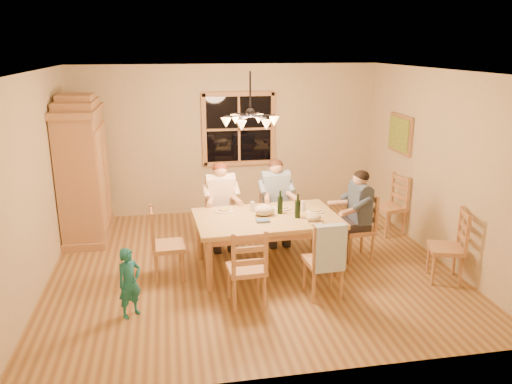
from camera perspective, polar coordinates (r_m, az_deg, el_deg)
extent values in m
plane|color=brown|center=(7.19, -0.60, -8.36)|extent=(5.50, 5.50, 0.00)
cube|color=white|center=(6.53, -0.67, 13.66)|extent=(5.50, 5.00, 0.02)
cube|color=#C1B488|center=(9.15, -3.24, 5.95)|extent=(5.50, 0.02, 2.70)
cube|color=#C1B488|center=(6.86, -23.94, 0.93)|extent=(0.02, 5.00, 2.70)
cube|color=#C1B488|center=(7.67, 20.10, 2.89)|extent=(0.02, 5.00, 2.70)
cube|color=black|center=(9.12, -1.98, 7.21)|extent=(1.20, 0.03, 1.20)
cube|color=#A67349|center=(9.10, -1.97, 7.19)|extent=(1.30, 0.06, 1.30)
cube|color=#9A6C42|center=(8.64, 16.17, 6.38)|extent=(0.04, 0.78, 0.64)
cube|color=#1E6B2D|center=(8.63, 15.99, 6.38)|extent=(0.02, 0.68, 0.54)
cylinder|color=black|center=(6.55, -0.67, 11.35)|extent=(0.02, 0.02, 0.53)
sphere|color=black|center=(6.58, -0.66, 9.05)|extent=(0.12, 0.12, 0.12)
cylinder|color=black|center=(6.61, 0.73, 8.74)|extent=(0.34, 0.02, 0.02)
cone|color=#FFB259|center=(6.65, 2.09, 8.08)|extent=(0.13, 0.13, 0.12)
cylinder|color=black|center=(6.73, -0.17, 8.88)|extent=(0.19, 0.31, 0.02)
cone|color=#FFB259|center=(6.89, 0.29, 8.39)|extent=(0.13, 0.13, 0.12)
cylinder|color=black|center=(6.71, -1.54, 8.84)|extent=(0.19, 0.31, 0.02)
cone|color=#FFB259|center=(6.84, -2.38, 8.31)|extent=(0.13, 0.13, 0.12)
cylinder|color=black|center=(6.56, -2.05, 8.66)|extent=(0.34, 0.02, 0.02)
cone|color=#FFB259|center=(6.55, -3.44, 7.93)|extent=(0.13, 0.13, 0.12)
cylinder|color=black|center=(6.44, -1.16, 8.52)|extent=(0.19, 0.31, 0.02)
cone|color=#FFB259|center=(6.30, -1.68, 7.61)|extent=(0.13, 0.13, 0.12)
cylinder|color=black|center=(6.46, 0.26, 8.56)|extent=(0.19, 0.31, 0.02)
cone|color=#FFB259|center=(6.35, 1.20, 7.69)|extent=(0.13, 0.13, 0.12)
cube|color=#9A6C42|center=(8.40, -19.11, 1.64)|extent=(0.60, 1.30, 2.00)
cube|color=#9A6C42|center=(8.21, -19.80, 8.74)|extent=(0.66, 1.40, 0.10)
cube|color=#9A6C42|center=(8.19, -19.87, 9.43)|extent=(0.58, 1.00, 0.12)
cube|color=#9A6C42|center=(8.18, -19.94, 10.12)|extent=(0.52, 0.55, 0.10)
cube|color=#A67349|center=(8.03, -17.27, 1.16)|extent=(0.03, 0.55, 1.60)
cube|color=#A67349|center=(8.67, -16.78, 2.30)|extent=(0.03, 0.55, 1.60)
cube|color=#9A6C42|center=(8.67, -18.53, -4.37)|extent=(0.66, 1.40, 0.12)
cube|color=#A9894B|center=(6.85, 1.25, -3.06)|extent=(2.01, 1.30, 0.06)
cube|color=#A67349|center=(6.88, 1.24, -3.69)|extent=(1.85, 1.14, 0.10)
cylinder|color=#A67349|center=(6.39, -5.35, -8.32)|extent=(0.09, 0.09, 0.70)
cylinder|color=#A67349|center=(6.82, 9.47, -6.82)|extent=(0.09, 0.09, 0.70)
cylinder|color=#A67349|center=(7.29, -6.46, -5.11)|extent=(0.09, 0.09, 0.70)
cylinder|color=#A67349|center=(7.67, 6.65, -4.00)|extent=(0.09, 0.09, 0.70)
cube|color=#A67349|center=(7.70, -4.01, -3.06)|extent=(0.46, 0.44, 0.06)
cube|color=#A67349|center=(7.61, -4.05, -1.14)|extent=(0.38, 0.07, 0.54)
cube|color=#A67349|center=(7.88, 2.23, -2.58)|extent=(0.46, 0.44, 0.06)
cube|color=#A67349|center=(7.79, 2.25, -0.70)|extent=(0.38, 0.07, 0.54)
cube|color=#A67349|center=(6.02, -1.10, -8.79)|extent=(0.46, 0.44, 0.06)
cube|color=#A67349|center=(5.91, -1.12, -6.43)|extent=(0.38, 0.07, 0.54)
cube|color=#A67349|center=(6.28, 7.71, -7.84)|extent=(0.46, 0.44, 0.06)
cube|color=#A67349|center=(6.18, 7.80, -5.56)|extent=(0.38, 0.07, 0.54)
cube|color=#A67349|center=(6.76, -10.01, -6.13)|extent=(0.44, 0.46, 0.06)
cube|color=#A67349|center=(6.66, -10.13, -3.99)|extent=(0.07, 0.38, 0.54)
cube|color=#A67349|center=(7.38, 11.49, -4.24)|extent=(0.44, 0.46, 0.06)
cube|color=#A67349|center=(7.30, 11.61, -2.25)|extent=(0.07, 0.38, 0.54)
cube|color=beige|center=(7.58, -4.06, -0.28)|extent=(0.41, 0.24, 0.52)
cube|color=#262328|center=(7.67, -4.02, -2.50)|extent=(0.40, 0.44, 0.14)
sphere|color=tan|center=(7.48, -4.12, 2.51)|extent=(0.21, 0.21, 0.21)
ellipsoid|color=#592614|center=(7.47, -4.13, 2.73)|extent=(0.22, 0.22, 0.17)
cube|color=#2D5A7E|center=(7.76, 2.26, 0.15)|extent=(0.41, 0.24, 0.52)
cube|color=#262328|center=(7.85, 2.24, -2.03)|extent=(0.40, 0.44, 0.14)
sphere|color=tan|center=(7.66, 2.29, 2.87)|extent=(0.21, 0.21, 0.21)
ellipsoid|color=#381E11|center=(7.65, 2.30, 3.09)|extent=(0.22, 0.22, 0.17)
cube|color=#39475C|center=(7.26, 11.66, -1.36)|extent=(0.24, 0.41, 0.52)
cube|color=#262328|center=(7.36, 11.52, -3.65)|extent=(0.44, 0.40, 0.14)
sphere|color=tan|center=(7.15, 11.84, 1.54)|extent=(0.21, 0.21, 0.21)
ellipsoid|color=black|center=(7.15, 11.85, 1.78)|extent=(0.22, 0.22, 0.17)
cube|color=#ADD0EA|center=(6.02, 8.44, -6.39)|extent=(0.38, 0.12, 0.58)
cylinder|color=black|center=(6.92, 2.77, -1.17)|extent=(0.08, 0.08, 0.33)
cylinder|color=black|center=(6.77, 4.78, -1.60)|extent=(0.08, 0.08, 0.33)
cylinder|color=white|center=(7.07, -3.65, -2.13)|extent=(0.26, 0.26, 0.02)
cylinder|color=white|center=(7.18, 2.99, -1.82)|extent=(0.26, 0.26, 0.02)
cylinder|color=white|center=(7.09, 6.75, -2.16)|extent=(0.26, 0.26, 0.02)
cylinder|color=silver|center=(7.03, -0.40, -1.67)|extent=(0.06, 0.06, 0.14)
cylinder|color=silver|center=(7.09, 5.40, -1.59)|extent=(0.06, 0.06, 0.14)
ellipsoid|color=tan|center=(6.68, 6.61, -2.93)|extent=(0.20, 0.20, 0.11)
cube|color=slate|center=(6.65, 0.79, -3.27)|extent=(0.19, 0.15, 0.03)
ellipsoid|color=#C3B58D|center=(6.86, 0.97, -2.08)|extent=(0.28, 0.22, 0.15)
imported|color=#1B717B|center=(5.96, -14.26, -10.01)|extent=(0.36, 0.35, 0.83)
cube|color=#A67349|center=(7.04, 20.88, -6.08)|extent=(0.54, 0.55, 0.06)
cube|color=#A67349|center=(6.95, 21.11, -4.02)|extent=(0.17, 0.38, 0.54)
cube|color=#A67349|center=(8.48, 14.97, -1.73)|extent=(0.51, 0.52, 0.06)
cube|color=#A67349|center=(8.40, 15.10, 0.02)|extent=(0.13, 0.38, 0.54)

